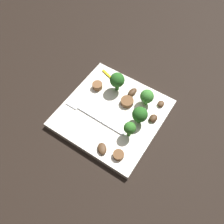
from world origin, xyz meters
name	(u,v)px	position (x,y,z in m)	size (l,w,h in m)	color
ground_plane	(112,115)	(0.00, 0.00, 0.00)	(1.40, 1.40, 0.00)	black
plate	(112,114)	(0.00, 0.00, 0.01)	(0.25, 0.25, 0.02)	white
fork	(90,115)	(0.04, 0.04, 0.02)	(0.18, 0.02, 0.00)	silver
broccoli_floret_0	(117,80)	(0.03, -0.07, 0.06)	(0.04, 0.04, 0.06)	#296420
broccoli_floret_1	(147,97)	(-0.06, -0.07, 0.05)	(0.04, 0.04, 0.05)	#408630
broccoli_floret_2	(130,128)	(-0.07, 0.03, 0.05)	(0.03, 0.03, 0.05)	#347525
broccoli_floret_3	(140,115)	(-0.07, -0.01, 0.05)	(0.04, 0.04, 0.05)	#296420
sausage_slice_0	(97,86)	(0.08, -0.05, 0.02)	(0.03, 0.03, 0.02)	brown
sausage_slice_1	(127,102)	(-0.02, -0.05, 0.02)	(0.03, 0.03, 0.01)	brown
sausage_slice_3	(118,155)	(-0.08, 0.09, 0.02)	(0.03, 0.03, 0.01)	brown
mushroom_0	(153,118)	(-0.10, -0.04, 0.02)	(0.02, 0.02, 0.01)	#422B19
mushroom_1	(102,149)	(-0.04, 0.10, 0.02)	(0.03, 0.02, 0.01)	#4C331E
mushroom_2	(161,104)	(-0.10, -0.09, 0.02)	(0.02, 0.02, 0.01)	#4C331E
mushroom_3	(132,92)	(-0.01, -0.08, 0.02)	(0.03, 0.02, 0.01)	#422B19
pepper_strip_0	(107,74)	(0.08, -0.10, 0.02)	(0.04, 0.01, 0.00)	yellow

